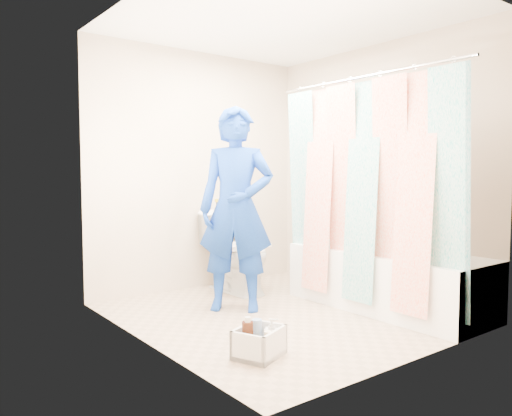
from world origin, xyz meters
TOP-DOWN VIEW (x-y plane):
  - floor at (0.00, 0.00)m, footprint 2.60×2.60m
  - ceiling at (0.00, 0.00)m, footprint 2.40×2.60m
  - wall_back at (0.00, 1.30)m, footprint 2.40×0.02m
  - wall_front at (0.00, -1.30)m, footprint 2.40×0.02m
  - wall_left at (-1.20, 0.00)m, footprint 0.02×2.60m
  - wall_right at (1.20, 0.00)m, footprint 0.02×2.60m
  - bathtub at (0.85, -0.43)m, footprint 0.70×1.75m
  - curtain_rod at (0.52, -0.43)m, footprint 0.02×1.90m
  - shower_curtain at (0.52, -0.43)m, footprint 0.06×1.75m
  - toilet at (0.18, 0.88)m, footprint 0.45×0.79m
  - tank_lid at (0.18, 0.75)m, footprint 0.49×0.22m
  - tank_internals at (0.13, 1.09)m, footprint 0.20×0.06m
  - plumber at (-0.21, 0.35)m, footprint 0.75×0.74m
  - cleaning_caddy at (-0.73, -0.65)m, footprint 0.38×0.35m

SIDE VIEW (x-z plane):
  - floor at x=0.00m, z-range 0.00..0.00m
  - cleaning_caddy at x=-0.73m, z-range -0.03..0.21m
  - bathtub at x=0.85m, z-range 0.02..0.52m
  - toilet at x=0.18m, z-range 0.00..0.80m
  - tank_lid at x=0.18m, z-range 0.45..0.49m
  - tank_internals at x=0.13m, z-range 0.66..0.92m
  - plumber at x=-0.21m, z-range 0.00..1.74m
  - shower_curtain at x=0.52m, z-range 0.12..1.92m
  - wall_back at x=0.00m, z-range 0.00..2.40m
  - wall_front at x=0.00m, z-range 0.00..2.40m
  - wall_left at x=-1.20m, z-range 0.00..2.40m
  - wall_right at x=1.20m, z-range 0.00..2.40m
  - curtain_rod at x=0.52m, z-range 1.94..1.96m
  - ceiling at x=0.00m, z-range 2.39..2.41m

